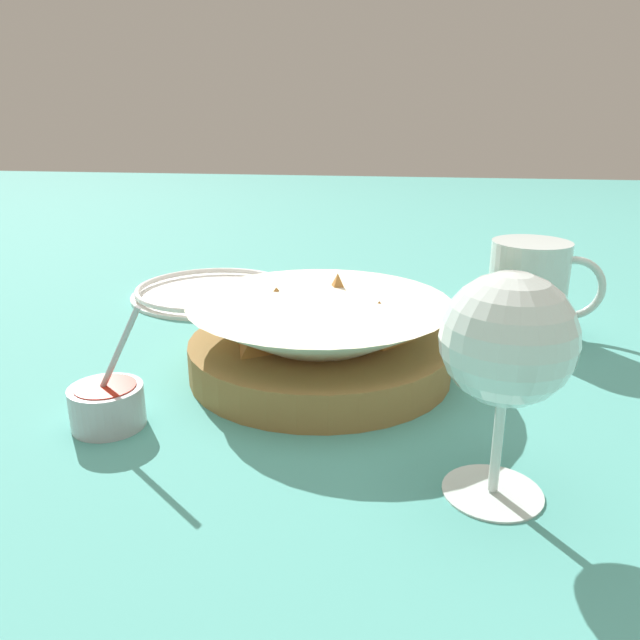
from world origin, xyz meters
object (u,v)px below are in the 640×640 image
at_px(side_plate, 213,291).
at_px(food_basket, 319,341).
at_px(sauce_cup, 107,404).
at_px(beer_mug, 529,292).
at_px(wine_glass, 507,346).

bearing_deg(side_plate, food_basket, -52.50).
bearing_deg(sauce_cup, beer_mug, 36.90).
distance_m(food_basket, beer_mug, 0.27).
bearing_deg(side_plate, sauce_cup, -85.33).
xyz_separation_m(sauce_cup, beer_mug, (0.38, 0.29, 0.03)).
bearing_deg(beer_mug, side_plate, 166.69).
bearing_deg(wine_glass, beer_mug, 77.66).
relative_size(food_basket, side_plate, 1.14).
bearing_deg(beer_mug, wine_glass, -102.34).
height_order(food_basket, wine_glass, wine_glass).
relative_size(sauce_cup, wine_glass, 0.68).
bearing_deg(side_plate, beer_mug, -13.31).
bearing_deg(side_plate, wine_glass, -52.25).
bearing_deg(food_basket, sauce_cup, -138.94).
height_order(sauce_cup, beer_mug, beer_mug).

